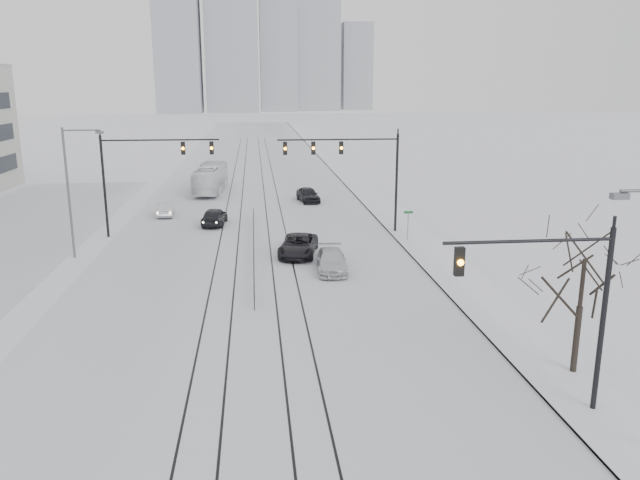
{
  "coord_description": "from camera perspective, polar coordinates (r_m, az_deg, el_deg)",
  "views": [
    {
      "loc": [
        0.18,
        -13.65,
        11.76
      ],
      "look_at": [
        3.79,
        20.44,
        3.2
      ],
      "focal_mm": 35.0,
      "sensor_mm": 36.0,
      "label": 1
    }
  ],
  "objects": [
    {
      "name": "box_truck",
      "position": [
        71.19,
        -9.96,
        5.55
      ],
      "size": [
        3.4,
        11.17,
        3.07
      ],
      "primitive_type": "imported",
      "rotation": [
        0.0,
        0.0,
        3.07
      ],
      "color": "white",
      "rests_on": "ground"
    },
    {
      "name": "sedan_nb_right",
      "position": [
        40.31,
        1.06,
        -1.95
      ],
      "size": [
        2.15,
        4.75,
        1.35
      ],
      "primitive_type": "imported",
      "rotation": [
        0.0,
        0.0,
        -0.06
      ],
      "color": "silver",
      "rests_on": "ground"
    },
    {
      "name": "skyline",
      "position": [
        287.93,
        -5.32,
        17.72
      ],
      "size": [
        96.0,
        48.0,
        72.0
      ],
      "color": "#8F939D",
      "rests_on": "ground"
    },
    {
      "name": "sidewalk_east",
      "position": [
        75.75,
        4.18,
        5.11
      ],
      "size": [
        5.0,
        260.0,
        0.16
      ],
      "primitive_type": "cube",
      "color": "white",
      "rests_on": "ground"
    },
    {
      "name": "traffic_mast_ne",
      "position": [
        49.65,
        3.27,
        7.06
      ],
      "size": [
        9.6,
        0.37,
        8.0
      ],
      "color": "black",
      "rests_on": "ground"
    },
    {
      "name": "road",
      "position": [
        74.58,
        -6.13,
        4.88
      ],
      "size": [
        22.0,
        260.0,
        0.02
      ],
      "primitive_type": "cube",
      "color": "silver",
      "rests_on": "ground"
    },
    {
      "name": "tram_rails",
      "position": [
        54.92,
        -6.09,
        1.6
      ],
      "size": [
        5.3,
        180.0,
        0.01
      ],
      "color": "black",
      "rests_on": "ground"
    },
    {
      "name": "traffic_mast_nw",
      "position": [
        50.78,
        -15.97,
        6.49
      ],
      "size": [
        9.1,
        0.37,
        8.0
      ],
      "color": "black",
      "rests_on": "ground"
    },
    {
      "name": "street_light_west",
      "position": [
        45.84,
        -21.72,
        4.81
      ],
      "size": [
        2.73,
        0.25,
        9.0
      ],
      "color": "#595B60",
      "rests_on": "ground"
    },
    {
      "name": "traffic_mast_near",
      "position": [
        23.46,
        21.28,
        -4.84
      ],
      "size": [
        6.1,
        0.37,
        7.0
      ],
      "color": "black",
      "rests_on": "ground"
    },
    {
      "name": "bare_tree",
      "position": [
        27.12,
        22.95,
        -2.67
      ],
      "size": [
        4.4,
        4.4,
        6.1
      ],
      "color": "black",
      "rests_on": "ground"
    },
    {
      "name": "sedan_sb_inner",
      "position": [
        54.31,
        -9.63,
        2.13
      ],
      "size": [
        2.31,
        4.62,
        1.51
      ],
      "primitive_type": "imported",
      "rotation": [
        0.0,
        0.0,
        3.02
      ],
      "color": "black",
      "rests_on": "ground"
    },
    {
      "name": "curb",
      "position": [
        75.36,
        2.34,
        5.08
      ],
      "size": [
        0.1,
        260.0,
        0.12
      ],
      "primitive_type": "cube",
      "color": "gray",
      "rests_on": "ground"
    },
    {
      "name": "sedan_sb_outer",
      "position": [
        59.07,
        -13.94,
        2.78
      ],
      "size": [
        1.63,
        4.09,
        1.32
      ],
      "primitive_type": "imported",
      "rotation": [
        0.0,
        0.0,
        3.2
      ],
      "color": "silver",
      "rests_on": "ground"
    },
    {
      "name": "median_fence",
      "position": [
        45.07,
        -6.08,
        -0.49
      ],
      "size": [
        0.06,
        24.0,
        1.0
      ],
      "color": "black",
      "rests_on": "ground"
    },
    {
      "name": "sedan_nb_front",
      "position": [
        44.03,
        -2.0,
        -0.5
      ],
      "size": [
        3.4,
        5.59,
        1.45
      ],
      "primitive_type": "imported",
      "rotation": [
        0.0,
        0.0,
        -0.2
      ],
      "color": "black",
      "rests_on": "ground"
    },
    {
      "name": "street_sign",
      "position": [
        48.19,
        8.06,
        1.71
      ],
      "size": [
        0.7,
        0.06,
        2.4
      ],
      "color": "#595B60",
      "rests_on": "ground"
    },
    {
      "name": "sedan_nb_far",
      "position": [
        64.32,
        -1.1,
        4.16
      ],
      "size": [
        2.5,
        4.62,
        1.49
      ],
      "primitive_type": "imported",
      "rotation": [
        0.0,
        0.0,
        0.18
      ],
      "color": "black",
      "rests_on": "ground"
    }
  ]
}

